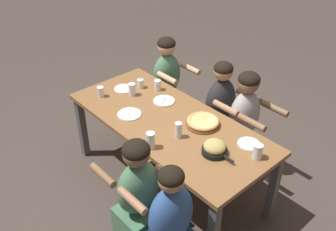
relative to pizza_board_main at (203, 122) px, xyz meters
name	(u,v)px	position (x,y,z in m)	size (l,w,h in m)	color
ground_plane	(168,182)	(-0.26, -0.18, -0.79)	(18.00, 18.00, 0.00)	#423833
dining_table	(168,128)	(-0.26, -0.18, -0.11)	(2.00, 0.89, 0.76)	brown
pizza_board_main	(203,122)	(0.00, 0.00, 0.00)	(0.30, 0.30, 0.06)	brown
skillet_bowl	(215,148)	(0.33, -0.21, 0.02)	(0.30, 0.21, 0.12)	black
empty_plate_a	(129,114)	(-0.56, -0.39, -0.02)	(0.22, 0.22, 0.02)	white
empty_plate_b	(124,89)	(-0.98, -0.15, -0.02)	(0.19, 0.19, 0.02)	white
empty_plate_c	(249,144)	(0.45, 0.08, -0.02)	(0.19, 0.19, 0.02)	white
empty_plate_d	(164,101)	(-0.53, 0.00, -0.02)	(0.21, 0.21, 0.02)	white
cocktail_glass_blue	(141,84)	(-0.89, 0.00, 0.01)	(0.07, 0.07, 0.12)	silver
drinking_glass_a	(132,90)	(-0.83, -0.15, 0.02)	(0.07, 0.07, 0.13)	silver
drinking_glass_b	(151,141)	(-0.06, -0.55, 0.04)	(0.07, 0.07, 0.14)	silver
drinking_glass_c	(158,86)	(-0.74, 0.10, 0.02)	(0.07, 0.07, 0.11)	silver
drinking_glass_d	(258,152)	(0.59, -0.01, 0.03)	(0.08, 0.08, 0.13)	silver
drinking_glass_e	(178,130)	(-0.02, -0.28, 0.04)	(0.06, 0.06, 0.14)	silver
drinking_glass_f	(101,92)	(-1.02, -0.40, 0.02)	(0.07, 0.07, 0.11)	silver
diner_far_left	(167,87)	(-1.03, 0.48, -0.26)	(0.51, 0.40, 1.14)	#477556
diner_far_midright	(243,129)	(0.09, 0.48, -0.26)	(0.51, 0.40, 1.15)	#99999E
diner_near_midright	(139,201)	(0.14, -0.84, -0.29)	(0.51, 0.40, 1.09)	#477556
diner_far_center	(219,117)	(-0.21, 0.48, -0.27)	(0.51, 0.40, 1.14)	#232328
diner_near_right	(170,231)	(0.51, -0.84, -0.30)	(0.51, 0.40, 1.09)	#2D5193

